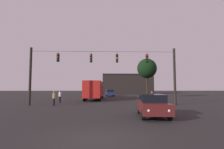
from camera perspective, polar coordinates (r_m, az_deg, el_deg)
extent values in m
plane|color=black|center=(31.38, -2.48, -7.90)|extent=(168.00, 168.00, 0.00)
cylinder|color=black|center=(22.24, -24.94, -0.45)|extent=(0.28, 0.28, 6.63)
cylinder|color=black|center=(21.96, 19.61, -0.56)|extent=(0.28, 0.28, 6.63)
cylinder|color=black|center=(20.84, -2.78, 7.41)|extent=(16.75, 0.02, 0.02)
cylinder|color=black|center=(21.56, -17.01, 6.83)|extent=(0.03, 0.03, 0.25)
cube|color=black|center=(21.45, -17.05, 5.26)|extent=(0.26, 0.32, 0.95)
sphere|color=red|center=(21.33, -17.16, 6.13)|extent=(0.20, 0.20, 0.20)
sphere|color=#5B3D0C|center=(21.28, -17.17, 5.34)|extent=(0.20, 0.20, 0.20)
sphere|color=#0C4219|center=(21.23, -17.19, 4.54)|extent=(0.20, 0.20, 0.20)
cylinder|color=black|center=(20.88, -6.76, 6.95)|extent=(0.03, 0.03, 0.31)
cube|color=black|center=(20.77, -6.77, 5.24)|extent=(0.26, 0.32, 0.95)
sphere|color=red|center=(20.64, -6.81, 6.14)|extent=(0.20, 0.20, 0.20)
sphere|color=#5B3D0C|center=(20.59, -6.82, 5.32)|extent=(0.20, 0.20, 0.20)
sphere|color=#0C4219|center=(20.54, -6.82, 4.50)|extent=(0.20, 0.20, 0.20)
cylinder|color=black|center=(20.84, 1.64, 6.94)|extent=(0.03, 0.03, 0.31)
cube|color=black|center=(20.73, 1.64, 5.24)|extent=(0.26, 0.32, 0.95)
sphere|color=#510A0A|center=(20.60, 1.67, 6.14)|extent=(0.20, 0.20, 0.20)
sphere|color=orange|center=(20.55, 1.67, 5.32)|extent=(0.20, 0.20, 0.20)
sphere|color=#0C4219|center=(20.50, 1.67, 4.49)|extent=(0.20, 0.20, 0.20)
cylinder|color=black|center=(21.35, 11.25, 6.77)|extent=(0.03, 0.03, 0.30)
cube|color=black|center=(21.24, 11.27, 5.12)|extent=(0.26, 0.32, 0.95)
sphere|color=red|center=(21.12, 11.37, 6.00)|extent=(0.20, 0.20, 0.20)
sphere|color=#5B3D0C|center=(21.06, 11.38, 5.20)|extent=(0.20, 0.20, 0.20)
sphere|color=#0C4219|center=(21.02, 11.40, 4.39)|extent=(0.20, 0.20, 0.20)
cube|color=#B21E19|center=(30.20, -5.60, -4.71)|extent=(2.82, 11.07, 2.50)
cube|color=black|center=(30.20, -5.59, -3.55)|extent=(2.84, 10.41, 0.70)
cylinder|color=black|center=(34.29, -6.84, -6.73)|extent=(0.31, 1.01, 1.00)
cylinder|color=black|center=(34.10, -3.11, -6.77)|extent=(0.31, 1.01, 1.00)
cylinder|color=black|center=(28.19, -8.31, -7.26)|extent=(0.31, 1.01, 1.00)
cylinder|color=black|center=(27.96, -3.77, -7.32)|extent=(0.31, 1.01, 1.00)
cylinder|color=black|center=(26.23, -8.93, -7.48)|extent=(0.31, 1.01, 1.00)
cylinder|color=black|center=(25.99, -4.04, -7.55)|extent=(0.31, 1.01, 1.00)
cube|color=beige|center=(33.49, -5.05, -3.62)|extent=(2.58, 0.87, 0.56)
cube|color=beige|center=(27.47, -6.13, -3.47)|extent=(2.58, 0.87, 0.56)
cube|color=#511919|center=(12.73, 12.97, -10.15)|extent=(2.18, 4.44, 0.68)
cube|color=black|center=(12.83, 12.82, -7.41)|extent=(1.79, 2.45, 0.52)
cylinder|color=black|center=(11.55, 18.16, -12.35)|extent=(0.28, 0.66, 0.64)
cylinder|color=black|center=(11.26, 10.17, -12.71)|extent=(0.28, 0.66, 0.64)
cylinder|color=black|center=(14.30, 15.21, -10.82)|extent=(0.28, 0.66, 0.64)
cylinder|color=black|center=(14.06, 8.78, -11.03)|extent=(0.28, 0.66, 0.64)
sphere|color=white|center=(10.80, 17.94, -11.12)|extent=(0.18, 0.18, 0.18)
sphere|color=white|center=(10.58, 11.77, -11.39)|extent=(0.18, 0.18, 0.18)
cube|color=navy|center=(41.44, -0.69, -6.11)|extent=(2.07, 4.41, 0.68)
cube|color=black|center=(41.28, -0.67, -5.29)|extent=(1.73, 2.42, 0.52)
cylinder|color=black|center=(42.81, -1.91, -6.51)|extent=(0.26, 0.65, 0.64)
cylinder|color=black|center=(42.94, 0.21, -6.50)|extent=(0.26, 0.65, 0.64)
cylinder|color=black|center=(39.98, -1.66, -6.67)|extent=(0.26, 0.65, 0.64)
cylinder|color=black|center=(40.12, 0.61, -6.66)|extent=(0.26, 0.65, 0.64)
sphere|color=white|center=(43.49, -1.68, -6.03)|extent=(0.18, 0.18, 0.18)
sphere|color=white|center=(43.59, -0.16, -6.02)|extent=(0.18, 0.18, 0.18)
cylinder|color=black|center=(23.38, 12.81, -8.13)|extent=(0.14, 0.14, 0.75)
cylinder|color=black|center=(23.22, 12.78, -8.16)|extent=(0.14, 0.14, 0.75)
cube|color=maroon|center=(23.27, 12.77, -6.54)|extent=(0.35, 0.42, 0.56)
sphere|color=#8C6B51|center=(23.26, 12.75, -5.60)|extent=(0.20, 0.20, 0.20)
cylinder|color=black|center=(24.42, -16.58, -7.81)|extent=(0.14, 0.14, 0.81)
cylinder|color=black|center=(24.56, -16.42, -7.79)|extent=(0.14, 0.14, 0.81)
cube|color=silver|center=(24.46, -16.46, -6.14)|extent=(0.31, 0.40, 0.61)
sphere|color=#8C6B51|center=(24.45, -16.44, -5.17)|extent=(0.22, 0.22, 0.22)
cylinder|color=black|center=(20.77, -18.38, -8.46)|extent=(0.14, 0.14, 0.79)
cylinder|color=black|center=(20.91, -18.22, -8.43)|extent=(0.14, 0.14, 0.79)
cube|color=#997F4C|center=(20.80, -18.26, -6.56)|extent=(0.27, 0.38, 0.59)
sphere|color=#8C6B51|center=(20.79, -18.23, -5.45)|extent=(0.21, 0.21, 0.21)
cube|color=black|center=(60.10, 4.74, -3.36)|extent=(16.03, 10.48, 5.87)
cube|color=black|center=(60.24, 4.72, -0.33)|extent=(16.03, 10.48, 0.50)
cylinder|color=#2D2116|center=(35.90, 11.32, -3.79)|extent=(0.37, 0.37, 4.48)
sphere|color=black|center=(36.10, 11.23, 1.95)|extent=(3.93, 3.93, 3.93)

